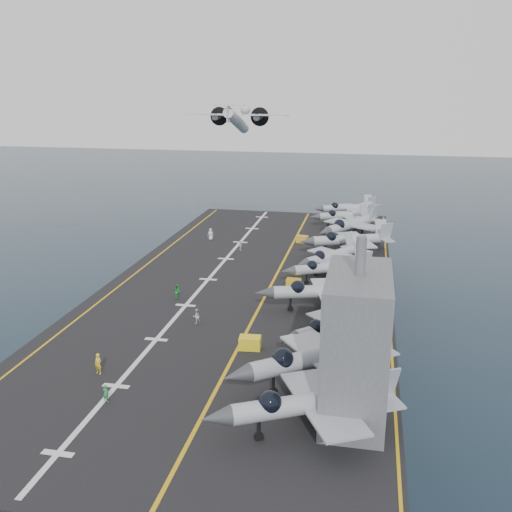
% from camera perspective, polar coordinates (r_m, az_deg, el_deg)
% --- Properties ---
extents(ground, '(500.00, 500.00, 0.00)m').
position_cam_1_polar(ground, '(82.37, -0.56, -9.49)').
color(ground, '#142135').
rests_on(ground, ground).
extents(hull, '(36.00, 90.00, 10.00)m').
position_cam_1_polar(hull, '(80.29, -0.57, -6.28)').
color(hull, '#56595E').
rests_on(hull, ground).
extents(flight_deck, '(38.00, 92.00, 0.40)m').
position_cam_1_polar(flight_deck, '(78.40, -0.58, -2.78)').
color(flight_deck, black).
rests_on(flight_deck, hull).
extents(foul_line, '(0.35, 90.00, 0.02)m').
position_cam_1_polar(foul_line, '(77.80, 1.59, -2.78)').
color(foul_line, gold).
rests_on(foul_line, flight_deck).
extents(landing_centerline, '(0.50, 90.00, 0.02)m').
position_cam_1_polar(landing_centerline, '(79.72, -4.80, -2.34)').
color(landing_centerline, silver).
rests_on(landing_centerline, flight_deck).
extents(deck_edge_port, '(0.25, 90.00, 0.02)m').
position_cam_1_polar(deck_edge_port, '(83.35, -12.09, -1.81)').
color(deck_edge_port, gold).
rests_on(deck_edge_port, flight_deck).
extents(deck_edge_stbd, '(0.25, 90.00, 0.02)m').
position_cam_1_polar(deck_edge_stbd, '(76.87, 13.07, -3.47)').
color(deck_edge_stbd, gold).
rests_on(deck_edge_stbd, flight_deck).
extents(island_superstructure, '(5.00, 10.00, 15.00)m').
position_cam_1_polar(island_superstructure, '(46.15, 10.05, -7.13)').
color(island_superstructure, '#56595E').
rests_on(island_superstructure, flight_deck).
extents(fighter_jet_0, '(18.37, 16.14, 5.34)m').
position_cam_1_polar(fighter_jet_0, '(45.40, 5.67, -14.23)').
color(fighter_jet_0, '#A1A8B1').
rests_on(fighter_jet_0, flight_deck).
extents(fighter_jet_1, '(19.38, 18.35, 5.61)m').
position_cam_1_polar(fighter_jet_1, '(51.99, 6.23, -9.83)').
color(fighter_jet_1, '#9EA6B0').
rests_on(fighter_jet_1, flight_deck).
extents(fighter_jet_2, '(15.29, 15.28, 4.50)m').
position_cam_1_polar(fighter_jet_2, '(60.06, 8.16, -6.71)').
color(fighter_jet_2, '#8F99A0').
rests_on(fighter_jet_2, flight_deck).
extents(fighter_jet_3, '(16.81, 13.40, 5.11)m').
position_cam_1_polar(fighter_jet_3, '(68.46, 6.89, -3.41)').
color(fighter_jet_3, '#99A0A8').
rests_on(fighter_jet_3, flight_deck).
extents(fighter_jet_4, '(15.11, 13.10, 4.41)m').
position_cam_1_polar(fighter_jet_4, '(78.45, 7.55, -1.07)').
color(fighter_jet_4, '#9AA2AC').
rests_on(fighter_jet_4, flight_deck).
extents(fighter_jet_5, '(15.22, 16.12, 4.66)m').
position_cam_1_polar(fighter_jet_5, '(83.74, 7.74, 0.16)').
color(fighter_jet_5, '#A0ABB2').
rests_on(fighter_jet_5, flight_deck).
extents(fighter_jet_6, '(17.47, 14.64, 5.17)m').
position_cam_1_polar(fighter_jet_6, '(91.85, 9.48, 1.73)').
color(fighter_jet_6, '#979EA8').
rests_on(fighter_jet_6, flight_deck).
extents(fighter_jet_7, '(17.35, 18.98, 5.48)m').
position_cam_1_polar(fighter_jet_7, '(101.22, 9.49, 3.21)').
color(fighter_jet_7, '#97A0A6').
rests_on(fighter_jet_7, flight_deck).
extents(fighter_jet_8, '(14.96, 12.59, 4.42)m').
position_cam_1_polar(fighter_jet_8, '(110.49, 9.01, 4.08)').
color(fighter_jet_8, gray).
rests_on(fighter_jet_8, flight_deck).
extents(tow_cart_a, '(2.30, 1.60, 1.32)m').
position_cam_1_polar(tow_cart_a, '(59.02, -0.61, -8.67)').
color(tow_cart_a, yellow).
rests_on(tow_cart_a, flight_deck).
extents(tow_cart_b, '(1.97, 1.34, 1.15)m').
position_cam_1_polar(tow_cart_b, '(76.52, 3.78, -2.70)').
color(tow_cart_b, gold).
rests_on(tow_cart_b, flight_deck).
extents(tow_cart_c, '(2.15, 1.59, 1.18)m').
position_cam_1_polar(tow_cart_c, '(98.33, 4.65, 1.69)').
color(tow_cart_c, gold).
rests_on(tow_cart_c, flight_deck).
extents(crew_1, '(1.37, 1.08, 2.02)m').
position_cam_1_polar(crew_1, '(56.11, -15.50, -10.34)').
color(crew_1, yellow).
rests_on(crew_1, flight_deck).
extents(crew_2, '(1.25, 1.39, 1.94)m').
position_cam_1_polar(crew_2, '(72.84, -7.84, -3.52)').
color(crew_2, green).
rests_on(crew_2, flight_deck).
extents(crew_4, '(1.10, 1.17, 1.62)m').
position_cam_1_polar(crew_4, '(93.16, -1.57, 1.04)').
color(crew_4, silver).
rests_on(crew_4, flight_deck).
extents(crew_5, '(1.21, 0.81, 2.02)m').
position_cam_1_polar(crew_5, '(100.02, -4.56, 2.20)').
color(crew_5, white).
rests_on(crew_5, flight_deck).
extents(crew_6, '(1.07, 0.83, 1.59)m').
position_cam_1_polar(crew_6, '(51.52, -14.80, -13.13)').
color(crew_6, '#29823D').
rests_on(crew_6, flight_deck).
extents(crew_7, '(1.23, 1.23, 1.74)m').
position_cam_1_polar(crew_7, '(65.22, -5.98, -6.01)').
color(crew_7, silver).
rests_on(crew_7, flight_deck).
extents(transport_plane, '(23.33, 16.16, 5.44)m').
position_cam_1_polar(transport_plane, '(129.87, -1.96, 13.35)').
color(transport_plane, '#BBBDBF').
extents(fighter_jet_9, '(14.96, 12.59, 4.42)m').
position_cam_1_polar(fighter_jet_9, '(117.79, 9.19, 4.85)').
color(fighter_jet_9, gray).
rests_on(fighter_jet_9, flight_deck).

